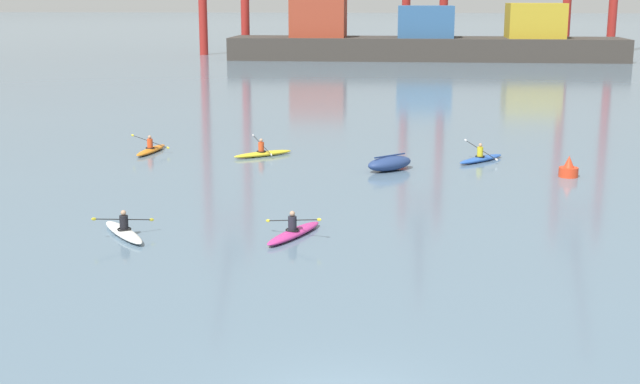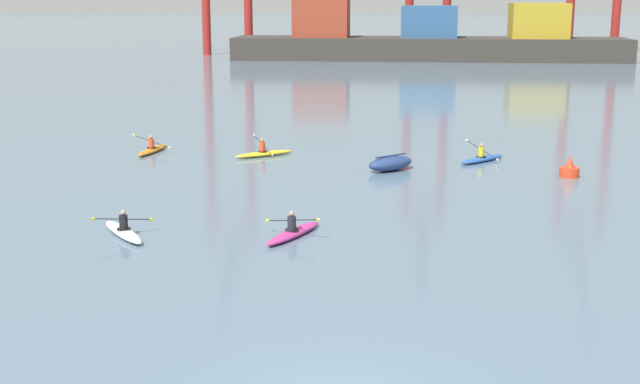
{
  "view_description": "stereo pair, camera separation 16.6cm",
  "coord_description": "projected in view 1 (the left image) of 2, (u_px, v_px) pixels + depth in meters",
  "views": [
    {
      "loc": [
        1.02,
        -15.93,
        8.28
      ],
      "look_at": [
        -2.21,
        17.26,
        0.6
      ],
      "focal_mm": 48.11,
      "sensor_mm": 36.0,
      "label": 1
    },
    {
      "loc": [
        1.18,
        -15.91,
        8.28
      ],
      "look_at": [
        -2.21,
        17.26,
        0.6
      ],
      "focal_mm": 48.11,
      "sensor_mm": 36.0,
      "label": 2
    }
  ],
  "objects": [
    {
      "name": "kayak_white",
      "position": [
        124.0,
        231.0,
        30.14
      ],
      "size": [
        2.54,
        3.07,
        0.95
      ],
      "color": "silver",
      "rests_on": "ground"
    },
    {
      "name": "kayak_blue",
      "position": [
        481.0,
        158.0,
        43.63
      ],
      "size": [
        2.7,
        2.94,
        1.06
      ],
      "color": "#2856B2",
      "rests_on": "ground"
    },
    {
      "name": "capsized_dinghy",
      "position": [
        390.0,
        163.0,
        41.34
      ],
      "size": [
        2.65,
        2.58,
        0.76
      ],
      "color": "navy",
      "rests_on": "ground"
    },
    {
      "name": "kayak_magenta",
      "position": [
        294.0,
        232.0,
        30.03
      ],
      "size": [
        2.1,
        3.36,
        0.95
      ],
      "color": "#C13384",
      "rests_on": "ground"
    },
    {
      "name": "kayak_yellow",
      "position": [
        263.0,
        153.0,
        45.04
      ],
      "size": [
        3.05,
        2.56,
        1.07
      ],
      "color": "yellow",
      "rests_on": "ground"
    },
    {
      "name": "channel_buoy",
      "position": [
        569.0,
        169.0,
        39.89
      ],
      "size": [
        0.9,
        0.9,
        1.0
      ],
      "color": "red",
      "rests_on": "ground"
    },
    {
      "name": "kayak_orange",
      "position": [
        151.0,
        149.0,
        46.09
      ],
      "size": [
        2.2,
        3.45,
        0.99
      ],
      "color": "orange",
      "rests_on": "ground"
    },
    {
      "name": "container_barge",
      "position": [
        423.0,
        40.0,
        111.68
      ],
      "size": [
        50.86,
        8.86,
        7.92
      ],
      "color": "#38332D",
      "rests_on": "ground"
    }
  ]
}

